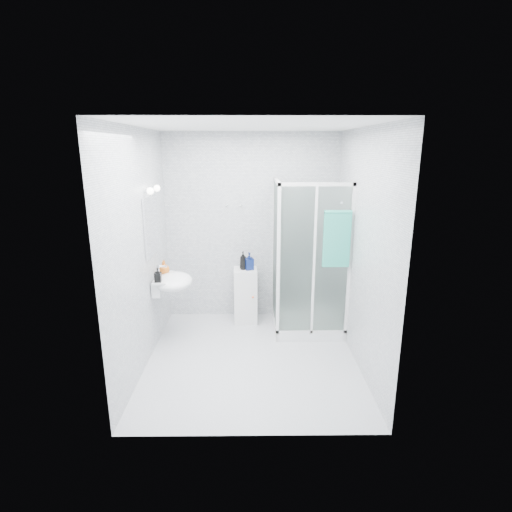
{
  "coord_description": "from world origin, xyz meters",
  "views": [
    {
      "loc": [
        0.01,
        -4.2,
        2.38
      ],
      "look_at": [
        0.05,
        0.35,
        1.15
      ],
      "focal_mm": 28.0,
      "sensor_mm": 36.0,
      "label": 1
    }
  ],
  "objects_px": {
    "wall_basin": "(172,282)",
    "shampoo_bottle_b": "(249,261)",
    "shower_enclosure": "(302,299)",
    "shampoo_bottle_a": "(243,261)",
    "storage_cabinet": "(246,295)",
    "soap_dispenser_orange": "(164,267)",
    "hand_towel": "(337,238)",
    "soap_dispenser_black": "(158,275)"
  },
  "relations": [
    {
      "from": "shampoo_bottle_a",
      "to": "soap_dispenser_orange",
      "type": "distance_m",
      "value": 1.1
    },
    {
      "from": "wall_basin",
      "to": "shampoo_bottle_a",
      "type": "relative_size",
      "value": 2.25
    },
    {
      "from": "storage_cabinet",
      "to": "soap_dispenser_black",
      "type": "height_order",
      "value": "soap_dispenser_black"
    },
    {
      "from": "storage_cabinet",
      "to": "soap_dispenser_orange",
      "type": "xyz_separation_m",
      "value": [
        -1.0,
        -0.5,
        0.57
      ]
    },
    {
      "from": "storage_cabinet",
      "to": "shampoo_bottle_a",
      "type": "distance_m",
      "value": 0.51
    },
    {
      "from": "hand_towel",
      "to": "shampoo_bottle_a",
      "type": "bearing_deg",
      "value": 148.47
    },
    {
      "from": "hand_towel",
      "to": "soap_dispenser_orange",
      "type": "bearing_deg",
      "value": 174.94
    },
    {
      "from": "hand_towel",
      "to": "soap_dispenser_orange",
      "type": "height_order",
      "value": "hand_towel"
    },
    {
      "from": "storage_cabinet",
      "to": "shampoo_bottle_b",
      "type": "relative_size",
      "value": 3.24
    },
    {
      "from": "wall_basin",
      "to": "soap_dispenser_orange",
      "type": "height_order",
      "value": "soap_dispenser_orange"
    },
    {
      "from": "wall_basin",
      "to": "shampoo_bottle_b",
      "type": "height_order",
      "value": "same"
    },
    {
      "from": "hand_towel",
      "to": "soap_dispenser_orange",
      "type": "xyz_separation_m",
      "value": [
        -2.09,
        0.19,
        -0.42
      ]
    },
    {
      "from": "shower_enclosure",
      "to": "shampoo_bottle_a",
      "type": "height_order",
      "value": "shower_enclosure"
    },
    {
      "from": "storage_cabinet",
      "to": "soap_dispenser_orange",
      "type": "bearing_deg",
      "value": -155.0
    },
    {
      "from": "wall_basin",
      "to": "storage_cabinet",
      "type": "height_order",
      "value": "wall_basin"
    },
    {
      "from": "storage_cabinet",
      "to": "soap_dispenser_black",
      "type": "bearing_deg",
      "value": -143.54
    },
    {
      "from": "shampoo_bottle_a",
      "to": "shampoo_bottle_b",
      "type": "xyz_separation_m",
      "value": [
        0.09,
        -0.01,
        -0.01
      ]
    },
    {
      "from": "soap_dispenser_orange",
      "to": "soap_dispenser_black",
      "type": "height_order",
      "value": "soap_dispenser_orange"
    },
    {
      "from": "shower_enclosure",
      "to": "soap_dispenser_black",
      "type": "height_order",
      "value": "shower_enclosure"
    },
    {
      "from": "storage_cabinet",
      "to": "hand_towel",
      "type": "xyz_separation_m",
      "value": [
        1.09,
        -0.69,
        0.98
      ]
    },
    {
      "from": "shower_enclosure",
      "to": "hand_towel",
      "type": "distance_m",
      "value": 1.06
    },
    {
      "from": "shower_enclosure",
      "to": "storage_cabinet",
      "type": "bearing_deg",
      "value": 159.3
    },
    {
      "from": "shower_enclosure",
      "to": "wall_basin",
      "type": "relative_size",
      "value": 3.57
    },
    {
      "from": "shampoo_bottle_a",
      "to": "soap_dispenser_orange",
      "type": "height_order",
      "value": "soap_dispenser_orange"
    },
    {
      "from": "storage_cabinet",
      "to": "soap_dispenser_orange",
      "type": "distance_m",
      "value": 1.26
    },
    {
      "from": "shower_enclosure",
      "to": "soap_dispenser_black",
      "type": "bearing_deg",
      "value": -164.04
    },
    {
      "from": "shampoo_bottle_a",
      "to": "soap_dispenser_orange",
      "type": "bearing_deg",
      "value": -152.66
    },
    {
      "from": "shampoo_bottle_a",
      "to": "storage_cabinet",
      "type": "bearing_deg",
      "value": -0.39
    },
    {
      "from": "storage_cabinet",
      "to": "shampoo_bottle_a",
      "type": "bearing_deg",
      "value": 178.02
    },
    {
      "from": "wall_basin",
      "to": "shampoo_bottle_b",
      "type": "xyz_separation_m",
      "value": [
        0.95,
        0.59,
        0.09
      ]
    },
    {
      "from": "shower_enclosure",
      "to": "shampoo_bottle_a",
      "type": "distance_m",
      "value": 0.95
    },
    {
      "from": "soap_dispenser_orange",
      "to": "soap_dispenser_black",
      "type": "bearing_deg",
      "value": -91.8
    },
    {
      "from": "shower_enclosure",
      "to": "shampoo_bottle_a",
      "type": "relative_size",
      "value": 8.04
    },
    {
      "from": "shower_enclosure",
      "to": "wall_basin",
      "type": "bearing_deg",
      "value": -169.19
    },
    {
      "from": "wall_basin",
      "to": "hand_towel",
      "type": "distance_m",
      "value": 2.07
    },
    {
      "from": "storage_cabinet",
      "to": "shampoo_bottle_b",
      "type": "bearing_deg",
      "value": -15.81
    },
    {
      "from": "shower_enclosure",
      "to": "soap_dispenser_orange",
      "type": "relative_size",
      "value": 11.26
    },
    {
      "from": "shampoo_bottle_a",
      "to": "shower_enclosure",
      "type": "bearing_deg",
      "value": -19.95
    },
    {
      "from": "shower_enclosure",
      "to": "hand_towel",
      "type": "xyz_separation_m",
      "value": [
        0.33,
        -0.4,
        0.92
      ]
    },
    {
      "from": "hand_towel",
      "to": "soap_dispenser_black",
      "type": "relative_size",
      "value": 4.01
    },
    {
      "from": "wall_basin",
      "to": "storage_cabinet",
      "type": "xyz_separation_m",
      "value": [
        0.9,
        0.6,
        -0.41
      ]
    },
    {
      "from": "shower_enclosure",
      "to": "soap_dispenser_black",
      "type": "distance_m",
      "value": 1.91
    }
  ]
}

